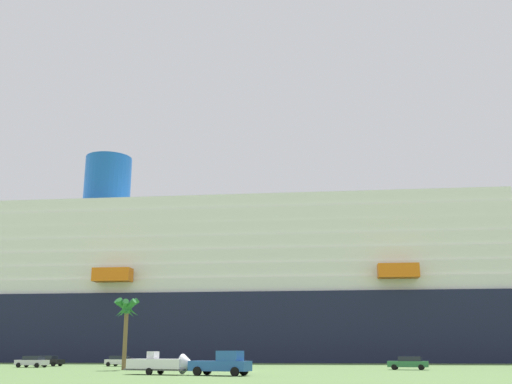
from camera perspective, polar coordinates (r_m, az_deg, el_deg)
The scene contains 9 objects.
ground_plane at distance 101.68m, azimuth 3.34°, elevation -15.80°, with size 600.00×600.00×0.00m, color #4C6B38.
cruise_ship at distance 141.95m, azimuth 1.51°, elevation -9.55°, with size 296.95×62.89×55.26m.
pickup_truck at distance 58.27m, azimuth -3.13°, elevation -15.63°, with size 5.85×3.00×2.20m.
small_boat_on_trailer at distance 61.14m, azimuth -8.50°, elevation -15.53°, with size 8.04×3.06×2.15m.
palm_tree at distance 79.04m, azimuth -11.94°, elevation -10.88°, with size 3.27×3.36×8.62m.
parked_car_silver_sedan at distance 94.82m, azimuth -20.05°, elevation -14.55°, with size 4.62×2.24×1.58m.
parked_car_black_coupe at distance 102.70m, azimuth -18.75°, elevation -14.60°, with size 4.88×2.31×1.58m.
parked_car_green_wagon at distance 79.58m, azimuth 13.96°, elevation -15.13°, with size 4.93×2.38×1.58m.
parked_car_white_van at distance 98.78m, azimuth -12.52°, elevation -15.04°, with size 4.76×2.74×1.58m.
Camera 1 is at (17.12, -70.21, 2.04)m, focal length 43.10 mm.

